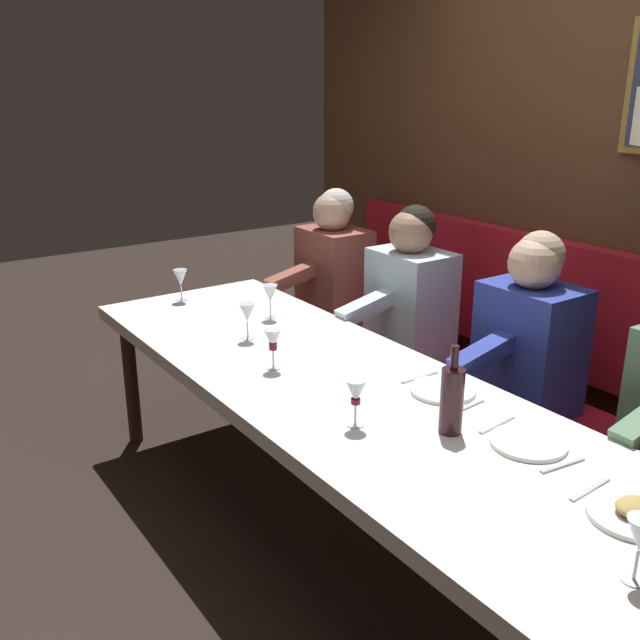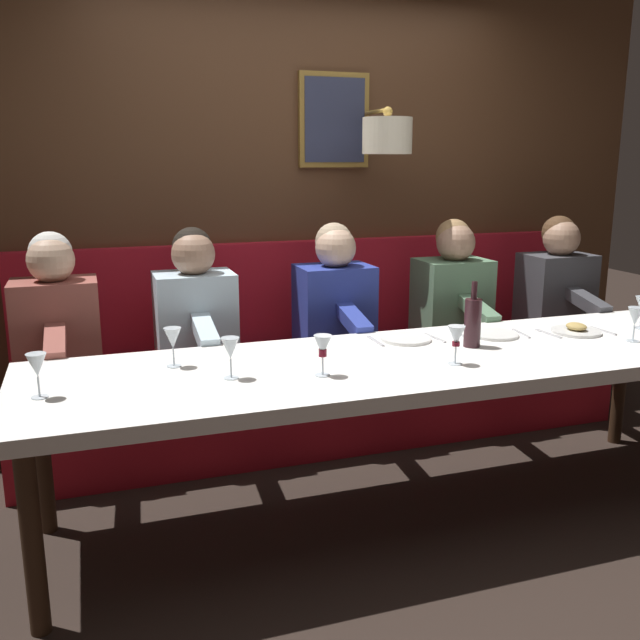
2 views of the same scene
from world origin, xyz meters
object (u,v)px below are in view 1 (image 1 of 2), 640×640
at_px(dining_table, 366,411).
at_px(diner_far, 410,289).
at_px(wine_glass_4, 273,341).
at_px(wine_glass_6, 270,295).
at_px(wine_glass_7, 247,314).
at_px(wine_bottle, 452,399).
at_px(diner_farthest, 333,262).
at_px(diner_middle, 529,330).
at_px(wine_glass_0, 181,279).
at_px(wine_glass_3, 356,393).

distance_m(dining_table, diner_far, 1.17).
height_order(wine_glass_4, wine_glass_6, same).
xyz_separation_m(wine_glass_4, wine_glass_7, (0.08, 0.35, 0.00)).
xyz_separation_m(wine_glass_6, wine_bottle, (-0.12, -1.33, -0.00)).
bearing_deg(diner_farthest, diner_middle, -90.00).
relative_size(wine_glass_4, wine_glass_7, 1.00).
distance_m(diner_far, diner_farthest, 0.67).
relative_size(dining_table, diner_farthest, 4.07).
height_order(dining_table, diner_farthest, diner_farthest).
distance_m(wine_glass_0, wine_glass_6, 0.56).
bearing_deg(wine_glass_4, wine_glass_0, 85.62).
bearing_deg(wine_glass_4, dining_table, -71.81).
xyz_separation_m(wine_glass_0, wine_glass_4, (-0.08, -1.05, -0.00)).
xyz_separation_m(dining_table, diner_far, (0.88, 0.76, 0.13)).
xyz_separation_m(dining_table, wine_glass_6, (0.17, 0.96, 0.17)).
xyz_separation_m(diner_middle, diner_far, (0.00, 0.76, 0.00)).
relative_size(diner_farthest, wine_bottle, 2.64).
bearing_deg(wine_glass_4, diner_far, 18.50).
distance_m(diner_far, wine_glass_0, 1.18).
bearing_deg(dining_table, wine_bottle, -81.33).
bearing_deg(wine_bottle, diner_farthest, 65.29).
bearing_deg(wine_glass_3, diner_far, 41.03).
height_order(diner_far, wine_glass_7, diner_far).
bearing_deg(wine_glass_7, diner_farthest, 35.12).
relative_size(wine_glass_7, wine_bottle, 0.55).
relative_size(dining_table, wine_bottle, 10.73).
bearing_deg(wine_glass_3, wine_bottle, -43.32).
xyz_separation_m(wine_glass_7, wine_bottle, (0.11, -1.13, -0.00)).
bearing_deg(diner_far, wine_glass_3, -138.97).
xyz_separation_m(diner_middle, wine_glass_6, (-0.71, 0.96, 0.04)).
relative_size(diner_middle, wine_glass_4, 4.82).
bearing_deg(wine_glass_6, wine_glass_3, -107.12).
distance_m(diner_middle, wine_glass_3, 1.06).
bearing_deg(wine_glass_6, wine_glass_0, 114.68).
bearing_deg(wine_glass_0, diner_middle, -57.25).
distance_m(diner_middle, wine_glass_6, 1.19).
bearing_deg(diner_far, wine_bottle, -126.26).
bearing_deg(wine_glass_4, wine_glass_7, 77.10).
xyz_separation_m(diner_far, wine_glass_4, (-1.02, -0.34, 0.04)).
relative_size(diner_far, wine_glass_4, 4.82).
bearing_deg(diner_farthest, wine_glass_4, -135.26).
height_order(diner_farthest, wine_glass_7, diner_farthest).
relative_size(diner_middle, wine_glass_7, 4.82).
relative_size(wine_glass_3, wine_glass_4, 1.00).
bearing_deg(wine_glass_6, diner_middle, -53.50).
bearing_deg(wine_bottle, wine_glass_6, 84.90).
distance_m(wine_glass_4, wine_glass_7, 0.36).
relative_size(wine_glass_3, wine_glass_7, 1.00).
bearing_deg(wine_glass_3, wine_glass_6, 72.88).
bearing_deg(wine_glass_0, diner_far, -36.85).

